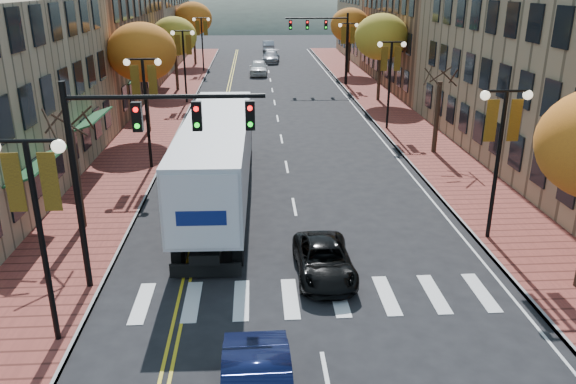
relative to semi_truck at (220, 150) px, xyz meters
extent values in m
plane|color=black|center=(3.40, -11.19, -2.42)|extent=(200.00, 200.00, 0.00)
cube|color=brown|center=(-5.60, 21.31, -2.35)|extent=(4.00, 85.00, 0.15)
cube|color=brown|center=(12.40, 21.31, -2.35)|extent=(4.00, 85.00, 0.15)
cube|color=brown|center=(-13.60, 24.81, 3.08)|extent=(12.00, 24.00, 11.00)
cube|color=#9E8966|center=(-13.60, 49.81, 2.33)|extent=(12.00, 26.00, 9.50)
cube|color=brown|center=(21.90, 30.81, 2.58)|extent=(15.00, 24.00, 10.00)
cube|color=#9E8966|center=(21.90, 52.81, 3.08)|extent=(15.00, 20.00, 11.00)
cylinder|color=#382619|center=(-5.60, -3.19, -0.17)|extent=(0.28, 0.28, 4.20)
cylinder|color=#382619|center=(-5.60, 12.81, 0.18)|extent=(0.28, 0.28, 4.90)
ellipsoid|color=orange|center=(-5.60, 12.81, 3.04)|extent=(4.48, 4.48, 3.81)
cylinder|color=#382619|center=(-5.60, 28.81, 0.00)|extent=(0.28, 0.28, 4.55)
ellipsoid|color=gold|center=(-5.60, 28.81, 2.65)|extent=(4.16, 4.16, 3.54)
cylinder|color=#382619|center=(-5.60, 46.81, 0.25)|extent=(0.28, 0.28, 5.04)
ellipsoid|color=orange|center=(-5.60, 46.81, 3.19)|extent=(4.61, 4.61, 3.92)
cylinder|color=#382619|center=(12.40, 6.81, -0.17)|extent=(0.28, 0.28, 4.20)
cylinder|color=#382619|center=(12.40, 22.81, 0.18)|extent=(0.28, 0.28, 4.90)
ellipsoid|color=gold|center=(12.40, 22.81, 3.04)|extent=(4.48, 4.48, 3.81)
cylinder|color=#382619|center=(12.40, 38.81, 0.11)|extent=(0.28, 0.28, 4.76)
ellipsoid|color=orange|center=(12.40, 38.81, 2.88)|extent=(4.35, 4.35, 3.70)
cylinder|color=black|center=(-4.10, -11.19, 0.58)|extent=(0.16, 0.16, 6.00)
cylinder|color=black|center=(-4.10, -11.19, 3.58)|extent=(1.60, 0.10, 0.10)
sphere|color=#FFF2CC|center=(-3.30, -11.19, 3.43)|extent=(0.36, 0.36, 0.36)
cube|color=#AE7F17|center=(-4.55, -11.19, 2.48)|extent=(0.45, 0.03, 1.60)
cube|color=#AE7F17|center=(-3.65, -11.19, 2.48)|extent=(0.45, 0.03, 1.60)
cylinder|color=black|center=(-4.10, 4.81, 0.58)|extent=(0.16, 0.16, 6.00)
cylinder|color=black|center=(-4.10, 4.81, 3.58)|extent=(1.60, 0.10, 0.10)
sphere|color=#FFF2CC|center=(-4.90, 4.81, 3.43)|extent=(0.36, 0.36, 0.36)
sphere|color=#FFF2CC|center=(-3.30, 4.81, 3.43)|extent=(0.36, 0.36, 0.36)
cube|color=#AE7F17|center=(-4.55, 4.81, 2.48)|extent=(0.45, 0.03, 1.60)
cube|color=#AE7F17|center=(-3.65, 4.81, 2.48)|extent=(0.45, 0.03, 1.60)
cylinder|color=black|center=(-4.10, 22.81, 0.58)|extent=(0.16, 0.16, 6.00)
cylinder|color=black|center=(-4.10, 22.81, 3.58)|extent=(1.60, 0.10, 0.10)
sphere|color=#FFF2CC|center=(-4.90, 22.81, 3.43)|extent=(0.36, 0.36, 0.36)
sphere|color=#FFF2CC|center=(-3.30, 22.81, 3.43)|extent=(0.36, 0.36, 0.36)
cube|color=#AE7F17|center=(-4.55, 22.81, 2.48)|extent=(0.45, 0.03, 1.60)
cube|color=#AE7F17|center=(-3.65, 22.81, 2.48)|extent=(0.45, 0.03, 1.60)
cylinder|color=black|center=(-4.10, 40.81, 0.58)|extent=(0.16, 0.16, 6.00)
cylinder|color=black|center=(-4.10, 40.81, 3.58)|extent=(1.60, 0.10, 0.10)
sphere|color=#FFF2CC|center=(-4.90, 40.81, 3.43)|extent=(0.36, 0.36, 0.36)
sphere|color=#FFF2CC|center=(-3.30, 40.81, 3.43)|extent=(0.36, 0.36, 0.36)
cube|color=#AE7F17|center=(-4.55, 40.81, 2.48)|extent=(0.45, 0.03, 1.60)
cube|color=#AE7F17|center=(-3.65, 40.81, 2.48)|extent=(0.45, 0.03, 1.60)
cylinder|color=black|center=(10.90, -5.19, 0.58)|extent=(0.16, 0.16, 6.00)
cylinder|color=black|center=(10.90, -5.19, 3.58)|extent=(1.60, 0.10, 0.10)
sphere|color=#FFF2CC|center=(10.10, -5.19, 3.43)|extent=(0.36, 0.36, 0.36)
sphere|color=#FFF2CC|center=(11.70, -5.19, 3.43)|extent=(0.36, 0.36, 0.36)
cube|color=#AE7F17|center=(10.45, -5.19, 2.48)|extent=(0.45, 0.03, 1.60)
cube|color=#AE7F17|center=(11.35, -5.19, 2.48)|extent=(0.45, 0.03, 1.60)
cylinder|color=black|center=(10.90, 12.81, 0.58)|extent=(0.16, 0.16, 6.00)
cylinder|color=black|center=(10.90, 12.81, 3.58)|extent=(1.60, 0.10, 0.10)
sphere|color=#FFF2CC|center=(10.10, 12.81, 3.43)|extent=(0.36, 0.36, 0.36)
sphere|color=#FFF2CC|center=(11.70, 12.81, 3.43)|extent=(0.36, 0.36, 0.36)
cube|color=#AE7F17|center=(10.45, 12.81, 2.48)|extent=(0.45, 0.03, 1.60)
cube|color=#AE7F17|center=(11.35, 12.81, 2.48)|extent=(0.45, 0.03, 1.60)
cylinder|color=black|center=(10.90, 30.81, 0.58)|extent=(0.16, 0.16, 6.00)
cylinder|color=black|center=(10.90, 30.81, 3.58)|extent=(1.60, 0.10, 0.10)
sphere|color=#FFF2CC|center=(10.10, 30.81, 3.43)|extent=(0.36, 0.36, 0.36)
sphere|color=#FFF2CC|center=(11.70, 30.81, 3.43)|extent=(0.36, 0.36, 0.36)
cube|color=#AE7F17|center=(10.45, 30.81, 2.48)|extent=(0.45, 0.03, 1.60)
cube|color=#AE7F17|center=(11.35, 30.81, 2.48)|extent=(0.45, 0.03, 1.60)
cylinder|color=black|center=(-4.00, -8.19, 1.08)|extent=(0.20, 0.20, 7.00)
cylinder|color=black|center=(-1.00, -8.19, 4.08)|extent=(6.00, 0.14, 0.14)
cube|color=black|center=(-1.90, -8.19, 3.48)|extent=(0.30, 0.25, 0.90)
sphere|color=#FF0C0C|center=(-1.90, -8.33, 3.73)|extent=(0.16, 0.16, 0.16)
cube|color=black|center=(-0.10, -8.19, 3.48)|extent=(0.30, 0.25, 0.90)
sphere|color=#FF0C0C|center=(-0.10, -8.33, 3.73)|extent=(0.16, 0.16, 0.16)
cube|color=black|center=(1.52, -8.19, 3.48)|extent=(0.30, 0.25, 0.90)
sphere|color=#FF0C0C|center=(1.52, -8.33, 3.73)|extent=(0.16, 0.16, 0.16)
cylinder|color=black|center=(10.80, 30.81, 1.08)|extent=(0.20, 0.20, 7.00)
cylinder|color=black|center=(7.80, 30.81, 4.08)|extent=(6.00, 0.14, 0.14)
cube|color=black|center=(8.70, 30.81, 3.48)|extent=(0.30, 0.25, 0.90)
sphere|color=#FF0C0C|center=(8.70, 30.67, 3.73)|extent=(0.16, 0.16, 0.16)
cube|color=black|center=(6.90, 30.81, 3.48)|extent=(0.30, 0.25, 0.90)
sphere|color=#FF0C0C|center=(6.90, 30.67, 3.73)|extent=(0.16, 0.16, 0.16)
cube|color=black|center=(5.28, 30.81, 3.48)|extent=(0.30, 0.25, 0.90)
sphere|color=#FF0C0C|center=(5.28, 30.67, 3.73)|extent=(0.16, 0.16, 0.16)
cube|color=black|center=(-0.03, -1.33, -1.54)|extent=(1.29, 13.49, 0.36)
cube|color=silver|center=(-0.03, -1.33, 0.27)|extent=(2.95, 13.53, 2.90)
cube|color=black|center=(0.13, 6.96, -0.71)|extent=(2.65, 3.16, 2.59)
cylinder|color=black|center=(-1.22, -6.70, -1.91)|extent=(0.38, 1.04, 1.04)
cylinder|color=black|center=(0.96, -6.74, -1.91)|extent=(0.38, 1.04, 1.04)
cylinder|color=black|center=(-1.19, -5.45, -1.91)|extent=(0.38, 1.04, 1.04)
cylinder|color=black|center=(0.98, -5.49, -1.91)|extent=(0.38, 1.04, 1.04)
cylinder|color=black|center=(-0.98, 5.74, -1.91)|extent=(0.38, 1.04, 1.04)
cylinder|color=black|center=(1.20, 5.70, -1.91)|extent=(0.38, 1.04, 1.04)
cylinder|color=black|center=(-0.93, 8.02, -1.91)|extent=(0.38, 1.04, 1.04)
cylinder|color=black|center=(1.24, 7.98, -1.91)|extent=(0.38, 1.04, 1.04)
imported|color=black|center=(3.98, -7.68, -1.84)|extent=(2.01, 4.24, 1.17)
imported|color=silver|center=(2.21, 38.25, -1.60)|extent=(2.11, 4.92, 1.65)
imported|color=#95949B|center=(3.90, 48.50, -1.68)|extent=(2.58, 5.33, 1.49)
imported|color=#ABABB3|center=(3.90, 61.41, -1.64)|extent=(1.74, 4.80, 1.57)
camera|label=1|loc=(1.66, -25.15, 7.30)|focal=35.00mm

